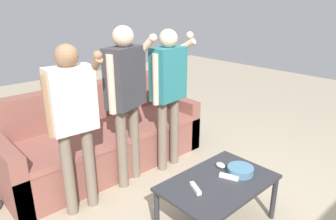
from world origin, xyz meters
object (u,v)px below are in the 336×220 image
object	(u,v)px
snack_bowl	(240,170)
player_center	(126,89)
couch	(103,139)
game_remote_wand_far	(195,188)
game_remote_nunchuk	(221,165)
player_right	(168,84)
coffee_table	(218,187)
game_remote_wand_near	(229,177)
player_left	(73,112)

from	to	relation	value
snack_bowl	player_center	xyz separation A→B (m)	(-0.36, 1.08, 0.54)
couch	game_remote_wand_far	world-z (taller)	couch
snack_bowl	player_center	bearing A→B (deg)	108.28
game_remote_nunchuk	couch	bearing A→B (deg)	102.16
player_right	game_remote_wand_far	bearing A→B (deg)	-122.10
coffee_table	game_remote_wand_far	xyz separation A→B (m)	(-0.23, 0.04, 0.07)
couch	player_center	bearing A→B (deg)	-90.45
couch	game_remote_wand_far	distance (m)	1.52
snack_bowl	game_remote_wand_near	distance (m)	0.13
game_remote_nunchuk	player_right	world-z (taller)	player_right
coffee_table	player_left	size ratio (longest dim) A/B	0.62
player_center	game_remote_wand_near	distance (m)	1.22
game_remote_wand_far	coffee_table	bearing A→B (deg)	-11.24
game_remote_nunchuk	snack_bowl	bearing A→B (deg)	-74.68
game_remote_nunchuk	player_right	size ratio (longest dim) A/B	0.06
coffee_table	game_remote_wand_near	xyz separation A→B (m)	(0.09, -0.03, 0.07)
coffee_table	game_remote_wand_near	size ratio (longest dim) A/B	5.81
coffee_table	game_remote_nunchuk	distance (m)	0.23
coffee_table	player_right	xyz separation A→B (m)	(0.37, 1.00, 0.58)
player_left	game_remote_nunchuk	bearing A→B (deg)	-42.98
game_remote_nunchuk	game_remote_wand_far	distance (m)	0.41
player_right	game_remote_wand_near	size ratio (longest dim) A/B	9.57
player_right	game_remote_wand_far	distance (m)	1.24
game_remote_wand_far	player_right	bearing A→B (deg)	57.90
player_left	player_right	distance (m)	1.09
couch	player_left	world-z (taller)	player_left
snack_bowl	player_left	distance (m)	1.45
coffee_table	game_remote_wand_near	bearing A→B (deg)	-16.78
game_remote_nunchuk	player_center	bearing A→B (deg)	108.82
player_right	player_left	bearing A→B (deg)	-177.71
player_left	game_remote_wand_far	size ratio (longest dim) A/B	9.74
game_remote_wand_far	player_center	bearing A→B (deg)	84.79
snack_bowl	game_remote_nunchuk	distance (m)	0.18
player_left	player_right	size ratio (longest dim) A/B	0.97
snack_bowl	player_left	size ratio (longest dim) A/B	0.15
coffee_table	snack_bowl	world-z (taller)	snack_bowl
snack_bowl	player_right	size ratio (longest dim) A/B	0.14
player_center	player_right	distance (m)	0.51
player_center	game_remote_wand_far	distance (m)	1.14
player_left	player_right	world-z (taller)	player_right
game_remote_wand_near	coffee_table	bearing A→B (deg)	163.22
game_remote_wand_near	game_remote_wand_far	world-z (taller)	same
game_remote_wand_near	snack_bowl	bearing A→B (deg)	-7.60
couch	snack_bowl	distance (m)	1.64
coffee_table	snack_bowl	bearing A→B (deg)	-11.49
coffee_table	game_remote_nunchuk	size ratio (longest dim) A/B	10.46
snack_bowl	game_remote_wand_far	xyz separation A→B (m)	(-0.45, 0.09, -0.01)
player_center	couch	bearing A→B (deg)	89.55
game_remote_nunchuk	player_left	distance (m)	1.31
player_left	coffee_table	bearing A→B (deg)	-53.18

